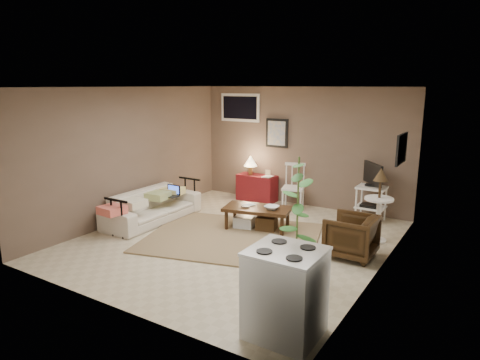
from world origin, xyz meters
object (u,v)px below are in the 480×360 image
Objects in this scene: coffee_table at (257,216)px; stove at (285,293)px; red_console at (256,185)px; potted_plant at (297,216)px; spindle_chair at (293,188)px; side_table at (379,197)px; tv_stand at (372,191)px; armchair at (351,234)px; sofa at (152,201)px.

stove is (1.80, -2.59, 0.21)m from coffee_table.
potted_plant is (2.36, -3.10, 0.53)m from red_console.
coffee_table is 1.34× the size of spindle_chair.
side_table is 0.73× the size of potted_plant.
red_console is 0.96m from spindle_chair.
spindle_chair is at bearing -9.76° from red_console.
coffee_table is 2.12m from potted_plant.
tv_stand is 1.18× the size of stove.
spindle_chair reaches higher than coffee_table.
spindle_chair is at bearing -178.05° from tv_stand.
red_console is at bearing -126.11° from armchair.
sofa is 1.18× the size of potted_plant.
potted_plant is (3.24, -0.87, 0.49)m from sofa.
potted_plant reaches higher than red_console.
red_console is at bearing -21.70° from sofa.
stove is at bearing 1.46° from armchair.
potted_plant is (1.41, -2.94, 0.44)m from spindle_chair.
sofa is 2.11× the size of spindle_chair.
red_console is (-0.96, 1.64, 0.10)m from coffee_table.
armchair is (1.75, -1.78, -0.09)m from spindle_chair.
coffee_table is at bearing -164.36° from side_table.
coffee_table is at bearing 133.89° from potted_plant.
spindle_chair is (1.83, 2.07, 0.05)m from sofa.
spindle_chair is 1.34× the size of armchair.
sofa is at bearing 165.05° from potted_plant.
spindle_chair is 1.00× the size of stove.
coffee_table is 1.14× the size of tv_stand.
potted_plant is at bearing -16.29° from armchair.
red_console reaches higher than coffee_table.
tv_stand is at bearing -57.66° from sofa.
coffee_table is at bearing -89.51° from spindle_chair.
tv_stand is at bearing -173.28° from armchair.
red_console reaches higher than armchair.
potted_plant is (-0.33, -1.16, 0.52)m from armchair.
coffee_table is 1.03× the size of side_table.
coffee_table is 0.75× the size of potted_plant.
sofa is 2.12× the size of stove.
stove is (-0.09, -3.12, -0.28)m from side_table.
sofa is 3.91m from side_table.
coffee_table is 1.26× the size of red_console.
spindle_chair is at bearing 153.45° from side_table.
potted_plant is at bearing -52.75° from red_console.
sofa is at bearing -163.32° from side_table.
coffee_table is at bearing 124.84° from stove.
side_table is at bearing 88.41° from stove.
red_console is 2.48m from tv_stand.
side_table is at bearing -21.36° from red_console.
tv_stand reaches higher than coffee_table.
tv_stand reaches higher than sofa.
sofa reaches higher than armchair.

